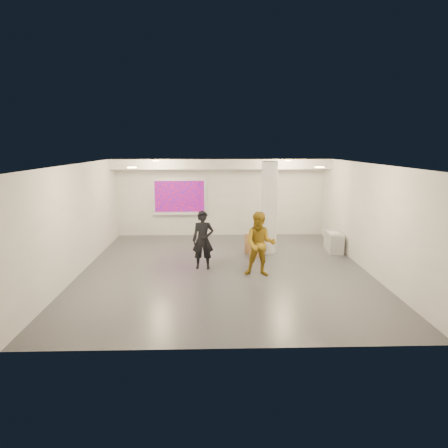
{
  "coord_description": "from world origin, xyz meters",
  "views": [
    {
      "loc": [
        -0.34,
        -10.91,
        3.5
      ],
      "look_at": [
        0.0,
        0.4,
        1.25
      ],
      "focal_mm": 32.0,
      "sensor_mm": 36.0,
      "label": 1
    }
  ],
  "objects_px": {
    "column": "(269,208)",
    "projection_screen": "(180,197)",
    "man": "(260,244)",
    "woman": "(203,240)",
    "credenza": "(334,242)"
  },
  "relations": [
    {
      "from": "projection_screen",
      "to": "woman",
      "type": "xyz_separation_m",
      "value": [
        0.99,
        -4.3,
        -0.69
      ]
    },
    {
      "from": "column",
      "to": "credenza",
      "type": "xyz_separation_m",
      "value": [
        2.22,
        0.13,
        -1.18
      ]
    },
    {
      "from": "projection_screen",
      "to": "man",
      "type": "height_order",
      "value": "projection_screen"
    },
    {
      "from": "column",
      "to": "woman",
      "type": "distance_m",
      "value": 2.75
    },
    {
      "from": "woman",
      "to": "column",
      "type": "bearing_deg",
      "value": 41.1
    },
    {
      "from": "column",
      "to": "projection_screen",
      "type": "distance_m",
      "value": 4.08
    },
    {
      "from": "projection_screen",
      "to": "column",
      "type": "bearing_deg",
      "value": -40.56
    },
    {
      "from": "woman",
      "to": "man",
      "type": "distance_m",
      "value": 1.7
    },
    {
      "from": "credenza",
      "to": "woman",
      "type": "xyz_separation_m",
      "value": [
        -4.33,
        -1.78,
        0.52
      ]
    },
    {
      "from": "column",
      "to": "projection_screen",
      "type": "bearing_deg",
      "value": 139.44
    },
    {
      "from": "column",
      "to": "man",
      "type": "height_order",
      "value": "column"
    },
    {
      "from": "credenza",
      "to": "projection_screen",
      "type": "bearing_deg",
      "value": 159.13
    },
    {
      "from": "projection_screen",
      "to": "man",
      "type": "relative_size",
      "value": 1.2
    },
    {
      "from": "projection_screen",
      "to": "woman",
      "type": "relative_size",
      "value": 1.25
    },
    {
      "from": "woman",
      "to": "man",
      "type": "bearing_deg",
      "value": -21.01
    }
  ]
}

